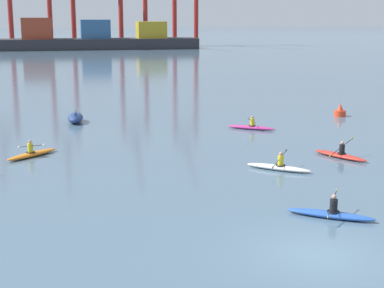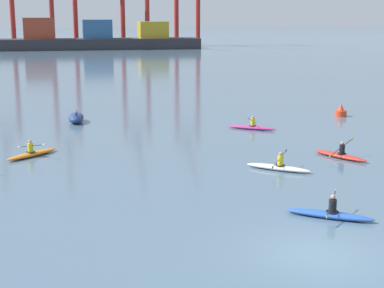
% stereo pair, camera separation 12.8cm
% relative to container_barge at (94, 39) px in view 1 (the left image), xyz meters
% --- Properties ---
extents(ground_plane, '(800.00, 800.00, 0.00)m').
position_rel_container_barge_xyz_m(ground_plane, '(1.08, -124.81, -2.42)').
color(ground_plane, slate).
extents(container_barge, '(48.07, 9.31, 7.32)m').
position_rel_container_barge_xyz_m(container_barge, '(0.00, 0.00, 0.00)').
color(container_barge, '#28282D').
rests_on(container_barge, ground).
extents(capsized_dinghy, '(1.28, 2.67, 0.76)m').
position_rel_container_barge_xyz_m(capsized_dinghy, '(-6.22, -98.46, -2.07)').
color(capsized_dinghy, navy).
rests_on(capsized_dinghy, ground).
extents(channel_buoy, '(0.90, 0.90, 1.00)m').
position_rel_container_barge_xyz_m(channel_buoy, '(14.03, -99.90, -2.06)').
color(channel_buoy, red).
rests_on(channel_buoy, ground).
extents(kayak_blue, '(3.16, 2.40, 0.95)m').
position_rel_container_barge_xyz_m(kayak_blue, '(3.06, -121.67, -2.25)').
color(kayak_blue, '#2856B2').
rests_on(kayak_blue, ground).
extents(kayak_orange, '(2.88, 2.78, 0.95)m').
position_rel_container_barge_xyz_m(kayak_orange, '(-8.78, -108.81, -2.25)').
color(kayak_orange, orange).
rests_on(kayak_orange, ground).
extents(kayak_white, '(3.02, 2.61, 0.95)m').
position_rel_container_barge_xyz_m(kayak_white, '(3.61, -114.45, -2.25)').
color(kayak_white, silver).
rests_on(kayak_white, ground).
extents(kayak_red, '(2.14, 3.28, 1.05)m').
position_rel_container_barge_xyz_m(kayak_red, '(7.85, -112.67, -2.25)').
color(kayak_red, red).
rests_on(kayak_red, ground).
extents(kayak_magenta, '(3.14, 2.42, 1.03)m').
position_rel_container_barge_xyz_m(kayak_magenta, '(5.58, -103.66, -2.25)').
color(kayak_magenta, '#C13384').
rests_on(kayak_magenta, ground).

